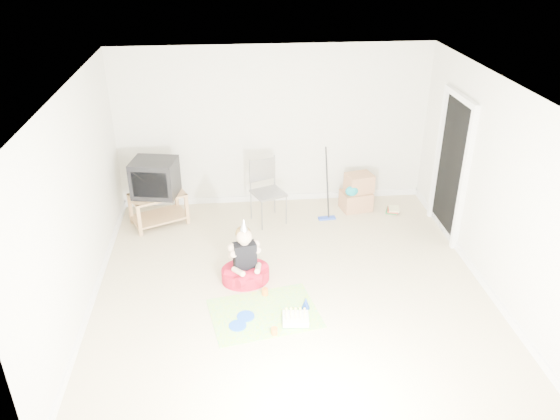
{
  "coord_description": "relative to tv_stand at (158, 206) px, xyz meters",
  "views": [
    {
      "loc": [
        -0.7,
        -5.81,
        4.16
      ],
      "look_at": [
        -0.1,
        0.4,
        0.9
      ],
      "focal_mm": 35.0,
      "sensor_mm": 36.0,
      "label": 1
    }
  ],
  "objects": [
    {
      "name": "crt_tv",
      "position": [
        -0.0,
        0.0,
        0.49
      ],
      "size": [
        0.73,
        0.65,
        0.56
      ],
      "primitive_type": "cube",
      "rotation": [
        0.0,
        0.0,
        -0.19
      ],
      "color": "black",
      "rests_on": "tv_stand"
    },
    {
      "name": "birthday_cake",
      "position": [
        1.83,
        -2.6,
        -0.26
      ],
      "size": [
        0.32,
        0.27,
        0.15
      ],
      "color": "white",
      "rests_on": "party_mat"
    },
    {
      "name": "ground",
      "position": [
        1.85,
        -1.85,
        -0.3
      ],
      "size": [
        5.0,
        5.0,
        0.0
      ],
      "primitive_type": "plane",
      "color": "beige",
      "rests_on": "ground"
    },
    {
      "name": "blue_plate_near",
      "position": [
        1.24,
        -2.45,
        -0.29
      ],
      "size": [
        0.25,
        0.25,
        0.01
      ],
      "primitive_type": "cylinder",
      "rotation": [
        0.0,
        0.0,
        0.21
      ],
      "color": "blue",
      "rests_on": "party_mat"
    },
    {
      "name": "blue_party_hat",
      "position": [
        1.98,
        -2.35,
        -0.21
      ],
      "size": [
        0.11,
        0.11,
        0.16
      ],
      "primitive_type": "cone",
      "rotation": [
        0.0,
        0.0,
        0.04
      ],
      "color": "#193DB1",
      "rests_on": "party_mat"
    },
    {
      "name": "orange_cup_far",
      "position": [
        1.56,
        -2.79,
        -0.25
      ],
      "size": [
        0.08,
        0.08,
        0.08
      ],
      "primitive_type": "cylinder",
      "rotation": [
        0.0,
        0.0,
        0.04
      ],
      "color": "orange",
      "rests_on": "party_mat"
    },
    {
      "name": "floor_mop",
      "position": [
        2.64,
        -0.11,
        -0.04
      ],
      "size": [
        0.28,
        0.37,
        1.1
      ],
      "color": "blue",
      "rests_on": "ground"
    },
    {
      "name": "orange_cup_near",
      "position": [
        1.51,
        -2.03,
        -0.25
      ],
      "size": [
        0.1,
        0.1,
        0.09
      ],
      "primitive_type": "cylinder",
      "rotation": [
        0.0,
        0.0,
        0.46
      ],
      "color": "orange",
      "rests_on": "party_mat"
    },
    {
      "name": "tv_stand",
      "position": [
        0.0,
        0.0,
        0.0
      ],
      "size": [
        0.95,
        0.8,
        0.51
      ],
      "color": "#A97B4C",
      "rests_on": "ground"
    },
    {
      "name": "folding_chair",
      "position": [
        1.71,
        -0.09,
        0.2
      ],
      "size": [
        0.59,
        0.58,
        1.02
      ],
      "color": "gray",
      "rests_on": "ground"
    },
    {
      "name": "blue_plate_far",
      "position": [
        1.14,
        -2.61,
        -0.29
      ],
      "size": [
        0.25,
        0.25,
        0.01
      ],
      "primitive_type": "cylinder",
      "rotation": [
        0.0,
        0.0,
        0.24
      ],
      "color": "blue",
      "rests_on": "party_mat"
    },
    {
      "name": "book_pile",
      "position": [
        3.76,
        0.03,
        -0.26
      ],
      "size": [
        0.26,
        0.29,
        0.08
      ],
      "color": "#236933",
      "rests_on": "ground"
    },
    {
      "name": "seated_woman",
      "position": [
        1.28,
        -1.67,
        -0.1
      ],
      "size": [
        0.75,
        0.75,
        0.91
      ],
      "color": "#B21026",
      "rests_on": "ground"
    },
    {
      "name": "doorway_recess",
      "position": [
        4.33,
        -0.65,
        0.73
      ],
      "size": [
        0.02,
        0.9,
        2.05
      ],
      "primitive_type": "cube",
      "color": "black",
      "rests_on": "ground"
    },
    {
      "name": "cardboard_boxes",
      "position": [
        3.18,
        0.2,
        -0.01
      ],
      "size": [
        0.55,
        0.47,
        0.6
      ],
      "color": "#AD7954",
      "rests_on": "ground"
    },
    {
      "name": "party_mat",
      "position": [
        1.47,
        -2.4,
        -0.3
      ],
      "size": [
        1.42,
        1.14,
        0.01
      ],
      "primitive_type": "cube",
      "rotation": [
        0.0,
        0.0,
        0.19
      ],
      "color": "#FE35A7",
      "rests_on": "ground"
    }
  ]
}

